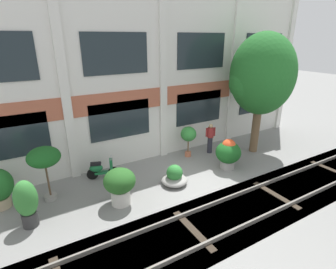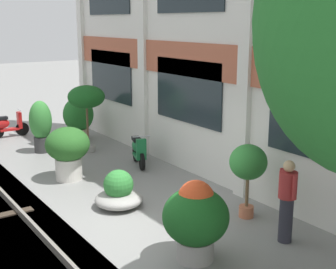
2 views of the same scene
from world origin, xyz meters
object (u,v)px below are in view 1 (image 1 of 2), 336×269
Objects in this scene: broadleaf_tree at (262,77)px; resident_by_doorway at (210,137)px; scooter_second_parked at (101,169)px; potted_plant_low_pan at (44,159)px; potted_plant_wide_bowl at (174,177)px; potted_plant_terracotta_small at (188,135)px; potted_plant_glazed_jar at (26,202)px; potted_plant_fluted_column at (228,153)px; potted_plant_ribbed_drum at (120,184)px.

resident_by_doorway is at bearing 154.92° from broadleaf_tree.
resident_by_doorway reaches higher than scooter_second_parked.
potted_plant_low_pan is 1.33× the size of resident_by_doorway.
potted_plant_low_pan is at bearing 163.16° from potted_plant_wide_bowl.
potted_plant_glazed_jar is at bearing -166.18° from potted_plant_terracotta_small.
potted_plant_fluted_column is (-2.60, -0.81, -3.18)m from broadleaf_tree.
potted_plant_wide_bowl is 0.51× the size of potted_plant_low_pan.
resident_by_doorway is at bearing -8.83° from potted_plant_terracotta_small.
potted_plant_terracotta_small is at bearing 44.28° from potted_plant_wide_bowl.
potted_plant_glazed_jar reaches higher than potted_plant_ribbed_drum.
potted_plant_fluted_column is (0.84, -2.03, -0.37)m from potted_plant_terracotta_small.
potted_plant_low_pan reaches higher than potted_plant_glazed_jar.
potted_plant_terracotta_small is 1.31m from resident_by_doorway.
scooter_second_parked is (-0.07, 2.17, -0.40)m from potted_plant_ribbed_drum.
potted_plant_wide_bowl is at bearing -16.84° from potted_plant_low_pan.
potted_plant_terracotta_small is at bearing 25.84° from potted_plant_ribbed_drum.
resident_by_doorway is (5.73, 1.97, 0.03)m from potted_plant_ribbed_drum.
potted_plant_ribbed_drum reaches higher than potted_plant_wide_bowl.
resident_by_doorway is (8.71, 1.64, -0.05)m from potted_plant_glazed_jar.
broadleaf_tree is 10.39m from potted_plant_low_pan.
potted_plant_glazed_jar is (-10.89, -0.62, -3.07)m from broadleaf_tree.
potted_plant_low_pan is 2.56m from scooter_second_parked.
potted_plant_ribbed_drum is 6.05m from resident_by_doorway.
potted_plant_ribbed_drum is 0.85× the size of potted_plant_glazed_jar.
scooter_second_parked is at bearing 171.26° from broadleaf_tree.
potted_plant_glazed_jar is (-2.98, 0.33, 0.08)m from potted_plant_ribbed_drum.
potted_plant_glazed_jar is at bearing 178.39° from potted_plant_wide_bowl.
potted_plant_ribbed_drum is at bearing -173.17° from broadleaf_tree.
potted_plant_low_pan reaches higher than resident_by_doorway.
potted_plant_glazed_jar reaches higher than scooter_second_parked.
broadleaf_tree is at bearing -19.48° from potted_plant_terracotta_small.
potted_plant_wide_bowl is at bearing -45.32° from resident_by_doorway.
potted_plant_wide_bowl is at bearing -172.01° from broadleaf_tree.
potted_plant_glazed_jar is (-0.77, -1.25, -0.79)m from potted_plant_low_pan.
potted_plant_wide_bowl is at bearing -135.72° from potted_plant_terracotta_small.
potted_plant_fluted_column is 0.91× the size of resident_by_doorway.
resident_by_doorway is at bearing 28.52° from potted_plant_wide_bowl.
potted_plant_glazed_jar is 3.48m from scooter_second_parked.
potted_plant_fluted_column is at bearing -1.87° from scooter_second_parked.
potted_plant_low_pan is 1.67m from potted_plant_glazed_jar.
broadleaf_tree reaches higher than resident_by_doorway.
potted_plant_ribbed_drum is 3.00m from potted_plant_glazed_jar.
broadleaf_tree is 3.94m from resident_by_doorway.
potted_plant_low_pan reaches higher than potted_plant_fluted_column.
potted_plant_low_pan is (-4.64, 1.41, 1.38)m from potted_plant_wide_bowl.
resident_by_doorway is at bearing 77.27° from potted_plant_fluted_column.
broadleaf_tree is at bearing 81.08° from resident_by_doorway.
resident_by_doorway reaches higher than potted_plant_fluted_column.
potted_plant_fluted_column is at bearing -10.89° from potted_plant_low_pan.
potted_plant_ribbed_drum is at bearing -35.65° from potted_plant_low_pan.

